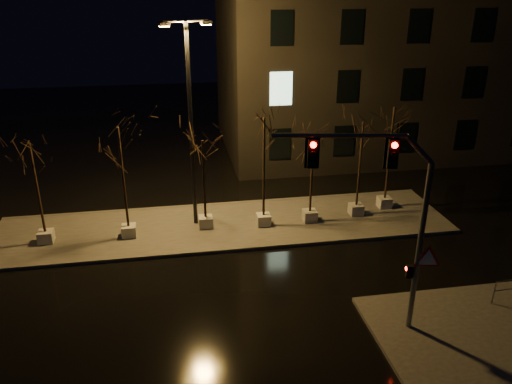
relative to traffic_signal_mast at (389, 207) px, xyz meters
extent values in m
plane|color=black|center=(-4.23, 2.72, -4.64)|extent=(90.00, 90.00, 0.00)
cube|color=#42413B|center=(-4.23, 8.72, -4.57)|extent=(22.00, 5.00, 0.15)
cube|color=#42413B|center=(3.27, -0.78, -4.57)|extent=(7.00, 5.00, 0.15)
cube|color=black|center=(9.77, 20.72, 2.86)|extent=(25.00, 12.00, 15.00)
cube|color=#AEADA3|center=(-12.47, 8.26, -4.22)|extent=(0.65, 0.65, 0.55)
cylinder|color=black|center=(-12.47, 8.26, -1.87)|extent=(0.11, 0.11, 4.15)
cube|color=#AEADA3|center=(-8.79, 8.21, -4.22)|extent=(0.65, 0.65, 0.55)
cylinder|color=black|center=(-8.79, 8.21, -1.60)|extent=(0.11, 0.11, 4.69)
cube|color=#AEADA3|center=(-5.19, 8.57, -4.22)|extent=(0.65, 0.65, 0.55)
cylinder|color=black|center=(-5.19, 8.57, -2.05)|extent=(0.11, 0.11, 3.79)
cube|color=#AEADA3|center=(-2.40, 8.31, -4.22)|extent=(0.65, 0.65, 0.55)
cylinder|color=black|center=(-2.40, 8.31, -1.53)|extent=(0.11, 0.11, 4.82)
cube|color=#AEADA3|center=(-0.06, 8.37, -4.22)|extent=(0.65, 0.65, 0.55)
cylinder|color=black|center=(-0.06, 8.37, -2.04)|extent=(0.11, 0.11, 3.80)
cube|color=#AEADA3|center=(2.46, 8.70, -4.22)|extent=(0.65, 0.65, 0.55)
cylinder|color=black|center=(2.46, 8.70, -1.81)|extent=(0.11, 0.11, 4.27)
cube|color=#AEADA3|center=(4.24, 9.31, -4.22)|extent=(0.65, 0.65, 0.55)
cylinder|color=black|center=(4.24, 9.31, -1.54)|extent=(0.11, 0.11, 4.80)
cylinder|color=#595D61|center=(1.09, -0.20, -1.52)|extent=(0.18, 0.18, 5.94)
cylinder|color=#595D61|center=(-1.67, 0.32, 2.28)|extent=(3.92, 0.86, 0.14)
cube|color=black|center=(-0.08, 0.02, 1.73)|extent=(0.33, 0.27, 0.89)
cube|color=black|center=(-2.41, 0.45, 1.73)|extent=(0.33, 0.27, 0.89)
cube|color=black|center=(0.88, -0.16, -2.32)|extent=(0.25, 0.22, 0.45)
cone|color=red|center=(1.37, -0.30, -1.82)|extent=(1.02, 0.22, 1.03)
sphere|color=#FF0C07|center=(1.09, -0.20, 2.03)|extent=(0.18, 0.18, 0.18)
cylinder|color=black|center=(-5.64, 9.10, 0.23)|extent=(0.19, 0.19, 9.44)
cylinder|color=black|center=(-5.64, 9.10, 4.94)|extent=(1.99, 0.78, 0.09)
cube|color=gold|center=(-6.53, 8.78, 4.80)|extent=(0.53, 0.41, 0.19)
cube|color=gold|center=(-4.76, 9.42, 4.80)|extent=(0.53, 0.41, 0.19)
cylinder|color=#595D61|center=(4.72, 0.51, -4.06)|extent=(0.05, 0.05, 0.86)
camera|label=1|loc=(-6.45, -13.17, 6.38)|focal=35.00mm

